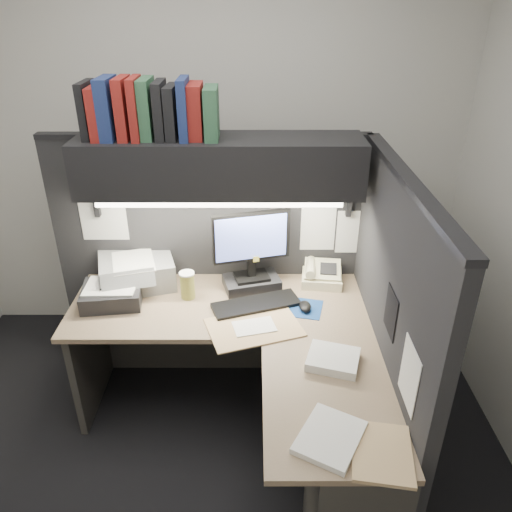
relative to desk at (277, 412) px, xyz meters
name	(u,v)px	position (x,y,z in m)	size (l,w,h in m)	color
floor	(198,471)	(-0.43, 0.00, -0.44)	(3.50, 3.50, 0.00)	black
wall_back	(209,153)	(-0.43, 1.50, 0.91)	(3.50, 0.04, 2.70)	silver
partition_back	(210,262)	(-0.40, 0.93, 0.36)	(1.90, 0.06, 1.60)	black
partition_right	(386,333)	(0.55, 0.18, 0.36)	(0.06, 1.50, 1.60)	black
desk	(277,412)	(0.00, 0.00, 0.00)	(1.70, 1.53, 0.73)	#977E60
overhead_shelf	(220,165)	(-0.30, 0.75, 1.06)	(1.55, 0.34, 0.30)	black
task_light_tube	(219,204)	(-0.30, 0.61, 0.89)	(0.04, 0.04, 1.32)	white
monitor	(251,259)	(-0.13, 0.74, 0.48)	(0.45, 0.28, 0.50)	black
keyboard	(256,304)	(-0.10, 0.53, 0.30)	(0.50, 0.17, 0.02)	black
mousepad	(302,308)	(0.16, 0.51, 0.29)	(0.22, 0.20, 0.00)	navy
mouse	(305,306)	(0.17, 0.50, 0.31)	(0.07, 0.11, 0.04)	black
telephone	(322,274)	(0.31, 0.82, 0.34)	(0.24, 0.25, 0.10)	beige
coffee_cup	(188,286)	(-0.51, 0.63, 0.37)	(0.08, 0.08, 0.16)	#B3A447
printer	(137,271)	(-0.84, 0.80, 0.37)	(0.43, 0.37, 0.17)	gray
notebook_stack	(112,294)	(-0.94, 0.58, 0.34)	(0.33, 0.28, 0.10)	black
open_folder	(254,327)	(-0.11, 0.32, 0.29)	(0.49, 0.32, 0.01)	tan
paper_stack_a	(333,359)	(0.27, 0.04, 0.31)	(0.24, 0.20, 0.05)	white
paper_stack_b	(330,437)	(0.19, -0.44, 0.30)	(0.23, 0.28, 0.03)	white
manila_stack	(382,453)	(0.39, -0.51, 0.30)	(0.23, 0.30, 0.02)	tan
binder_row	(150,110)	(-0.65, 0.75, 1.35)	(0.70, 0.25, 0.31)	black
pinned_papers	(274,254)	(0.00, 0.56, 0.61)	(1.76, 1.31, 0.51)	white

